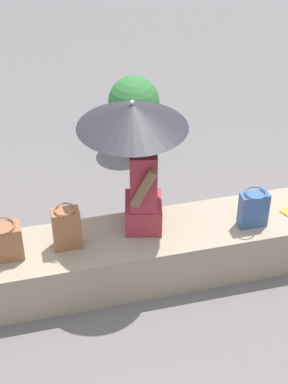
% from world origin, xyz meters
% --- Properties ---
extents(ground_plane, '(14.00, 14.00, 0.00)m').
position_xyz_m(ground_plane, '(0.00, 0.00, 0.00)').
color(ground_plane, '#605B5E').
extents(stone_bench, '(3.14, 0.59, 0.43)m').
position_xyz_m(stone_bench, '(0.00, 0.00, 0.21)').
color(stone_bench, gray).
rests_on(stone_bench, ground).
extents(person_seated, '(0.35, 0.50, 0.90)m').
position_xyz_m(person_seated, '(-0.02, -0.11, 0.82)').
color(person_seated, '#992D38').
rests_on(person_seated, stone_bench).
extents(parasol, '(0.81, 0.81, 1.06)m').
position_xyz_m(parasol, '(0.05, -0.18, 1.36)').
color(parasol, '#B7B7BC').
rests_on(parasol, stone_bench).
extents(handbag_black, '(0.21, 0.16, 0.35)m').
position_xyz_m(handbag_black, '(0.60, 0.01, 0.60)').
color(handbag_black, brown).
rests_on(handbag_black, stone_bench).
extents(tote_bag_canvas, '(0.27, 0.20, 0.30)m').
position_xyz_m(tote_bag_canvas, '(1.05, 0.01, 0.57)').
color(tote_bag_canvas, brown).
rests_on(tote_bag_canvas, stone_bench).
extents(shoulder_bag_spare, '(0.22, 0.17, 0.31)m').
position_xyz_m(shoulder_bag_spare, '(-0.84, 0.10, 0.58)').
color(shoulder_bag_spare, '#335184').
rests_on(shoulder_bag_spare, stone_bench).
extents(planter_far, '(0.52, 0.52, 0.81)m').
position_xyz_m(planter_far, '(-0.36, -1.92, 0.43)').
color(planter_far, gray).
rests_on(planter_far, ground).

